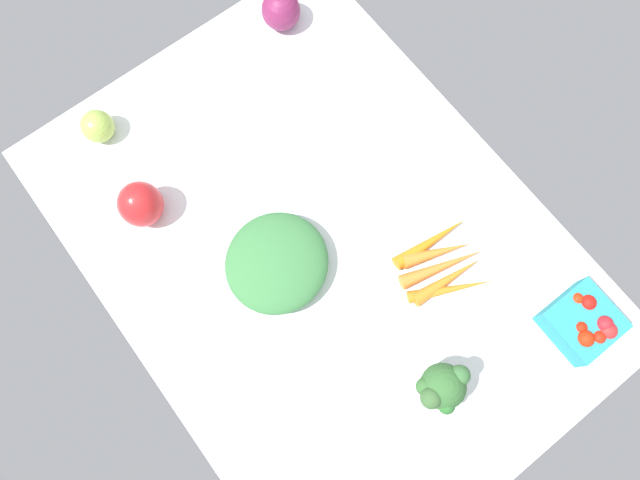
{
  "coord_description": "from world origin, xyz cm",
  "views": [
    {
      "loc": [
        -22.59,
        17.31,
        105.35
      ],
      "look_at": [
        0.0,
        0.0,
        4.0
      ],
      "focal_mm": 32.49,
      "sensor_mm": 36.0,
      "label": 1
    }
  ],
  "objects_px": {
    "bell_pepper_red": "(141,204)",
    "carrot_bunch": "(441,264)",
    "leafy_greens_clump": "(277,263)",
    "broccoli_head": "(442,387)",
    "berry_basket": "(584,322)",
    "red_onion_center": "(281,10)",
    "heirloom_tomato_green": "(98,126)"
  },
  "relations": [
    {
      "from": "bell_pepper_red",
      "to": "carrot_bunch",
      "type": "xyz_separation_m",
      "value": [
        -0.41,
        -0.37,
        -0.03
      ]
    },
    {
      "from": "bell_pepper_red",
      "to": "leafy_greens_clump",
      "type": "relative_size",
      "value": 0.49
    },
    {
      "from": "broccoli_head",
      "to": "berry_basket",
      "type": "bearing_deg",
      "value": -104.55
    },
    {
      "from": "leafy_greens_clump",
      "to": "bell_pepper_red",
      "type": "bearing_deg",
      "value": 29.56
    },
    {
      "from": "broccoli_head",
      "to": "bell_pepper_red",
      "type": "distance_m",
      "value": 0.61
    },
    {
      "from": "red_onion_center",
      "to": "carrot_bunch",
      "type": "bearing_deg",
      "value": 172.47
    },
    {
      "from": "broccoli_head",
      "to": "berry_basket",
      "type": "xyz_separation_m",
      "value": [
        -0.07,
        -0.27,
        -0.04
      ]
    },
    {
      "from": "heirloom_tomato_green",
      "to": "red_onion_center",
      "type": "bearing_deg",
      "value": -91.29
    },
    {
      "from": "broccoli_head",
      "to": "leafy_greens_clump",
      "type": "distance_m",
      "value": 0.35
    },
    {
      "from": "bell_pepper_red",
      "to": "leafy_greens_clump",
      "type": "distance_m",
      "value": 0.27
    },
    {
      "from": "broccoli_head",
      "to": "red_onion_center",
      "type": "bearing_deg",
      "value": -16.87
    },
    {
      "from": "red_onion_center",
      "to": "berry_basket",
      "type": "relative_size",
      "value": 0.72
    },
    {
      "from": "broccoli_head",
      "to": "heirloom_tomato_green",
      "type": "distance_m",
      "value": 0.79
    },
    {
      "from": "bell_pepper_red",
      "to": "carrot_bunch",
      "type": "height_order",
      "value": "bell_pepper_red"
    },
    {
      "from": "leafy_greens_clump",
      "to": "carrot_bunch",
      "type": "bearing_deg",
      "value": -127.24
    },
    {
      "from": "broccoli_head",
      "to": "red_onion_center",
      "type": "height_order",
      "value": "broccoli_head"
    },
    {
      "from": "heirloom_tomato_green",
      "to": "carrot_bunch",
      "type": "distance_m",
      "value": 0.7
    },
    {
      "from": "broccoli_head",
      "to": "red_onion_center",
      "type": "xyz_separation_m",
      "value": [
        0.75,
        -0.23,
        -0.03
      ]
    },
    {
      "from": "red_onion_center",
      "to": "broccoli_head",
      "type": "bearing_deg",
      "value": 163.13
    },
    {
      "from": "bell_pepper_red",
      "to": "leafy_greens_clump",
      "type": "bearing_deg",
      "value": -150.44
    },
    {
      "from": "red_onion_center",
      "to": "heirloom_tomato_green",
      "type": "height_order",
      "value": "red_onion_center"
    },
    {
      "from": "bell_pepper_red",
      "to": "berry_basket",
      "type": "bearing_deg",
      "value": -142.57
    },
    {
      "from": "carrot_bunch",
      "to": "bell_pepper_red",
      "type": "bearing_deg",
      "value": 41.76
    },
    {
      "from": "broccoli_head",
      "to": "berry_basket",
      "type": "relative_size",
      "value": 0.98
    },
    {
      "from": "red_onion_center",
      "to": "heirloom_tomato_green",
      "type": "relative_size",
      "value": 1.25
    },
    {
      "from": "berry_basket",
      "to": "carrot_bunch",
      "type": "distance_m",
      "value": 0.26
    },
    {
      "from": "bell_pepper_red",
      "to": "broccoli_head",
      "type": "bearing_deg",
      "value": -159.06
    },
    {
      "from": "bell_pepper_red",
      "to": "leafy_greens_clump",
      "type": "xyz_separation_m",
      "value": [
        -0.23,
        -0.13,
        -0.02
      ]
    },
    {
      "from": "berry_basket",
      "to": "bell_pepper_red",
      "type": "bearing_deg",
      "value": 37.43
    },
    {
      "from": "heirloom_tomato_green",
      "to": "carrot_bunch",
      "type": "bearing_deg",
      "value": -149.89
    },
    {
      "from": "berry_basket",
      "to": "carrot_bunch",
      "type": "bearing_deg",
      "value": 28.2
    },
    {
      "from": "red_onion_center",
      "to": "heirloom_tomato_green",
      "type": "bearing_deg",
      "value": 88.71
    }
  ]
}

